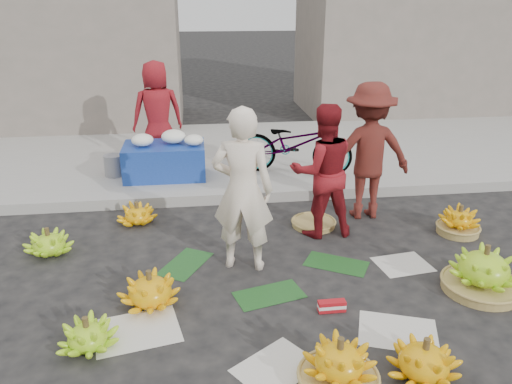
{
  "coord_description": "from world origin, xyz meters",
  "views": [
    {
      "loc": [
        -0.74,
        -4.23,
        2.65
      ],
      "look_at": [
        -0.11,
        0.73,
        0.7
      ],
      "focal_mm": 35.0,
      "sensor_mm": 36.0,
      "label": 1
    }
  ],
  "objects": [
    {
      "name": "ground",
      "position": [
        0.0,
        0.0,
        0.0
      ],
      "size": [
        80.0,
        80.0,
        0.0
      ],
      "primitive_type": "plane",
      "color": "black",
      "rests_on": "ground"
    },
    {
      "name": "curb",
      "position": [
        0.0,
        2.2,
        0.07
      ],
      "size": [
        40.0,
        0.25,
        0.15
      ],
      "primitive_type": "cube",
      "color": "gray",
      "rests_on": "ground"
    },
    {
      "name": "sidewalk",
      "position": [
        0.0,
        4.3,
        0.06
      ],
      "size": [
        40.0,
        4.0,
        0.12
      ],
      "primitive_type": "cube",
      "color": "gray",
      "rests_on": "ground"
    },
    {
      "name": "building_left",
      "position": [
        -4.0,
        7.2,
        2.0
      ],
      "size": [
        6.0,
        3.0,
        4.0
      ],
      "primitive_type": "cube",
      "color": "gray",
      "rests_on": "sidewalk"
    },
    {
      "name": "building_right",
      "position": [
        4.5,
        7.7,
        2.5
      ],
      "size": [
        5.0,
        3.0,
        5.0
      ],
      "primitive_type": "cube",
      "color": "gray",
      "rests_on": "sidewalk"
    },
    {
      "name": "newspaper_scatter",
      "position": [
        0.0,
        -0.8,
        0.0
      ],
      "size": [
        3.2,
        1.8,
        0.0
      ],
      "primitive_type": null,
      "color": "silver",
      "rests_on": "ground"
    },
    {
      "name": "banana_leaves",
      "position": [
        -0.1,
        0.2,
        0.0
      ],
      "size": [
        2.0,
        1.0,
        0.0
      ],
      "primitive_type": null,
      "color": "#18481B",
      "rests_on": "ground"
    },
    {
      "name": "banana_bunch_0",
      "position": [
        -1.21,
        -0.2,
        0.15
      ],
      "size": [
        0.72,
        0.72,
        0.35
      ],
      "rotation": [
        0.0,
        0.0,
        -0.41
      ],
      "color": "#F9B60C",
      "rests_on": "ground"
    },
    {
      "name": "banana_bunch_1",
      "position": [
        -1.67,
        -0.77,
        0.12
      ],
      "size": [
        0.57,
        0.57,
        0.29
      ],
      "rotation": [
        0.0,
        0.0,
        0.4
      ],
      "color": "#81C71C",
      "rests_on": "ground"
    },
    {
      "name": "banana_bunch_2",
      "position": [
        0.22,
        -1.43,
        0.17
      ],
      "size": [
        0.64,
        0.64,
        0.41
      ],
      "rotation": [
        0.0,
        0.0,
        0.36
      ],
      "color": "olive",
      "rests_on": "ground"
    },
    {
      "name": "banana_bunch_3",
      "position": [
        0.88,
        -1.42,
        0.14
      ],
      "size": [
        0.6,
        0.6,
        0.33
      ],
      "rotation": [
        0.0,
        0.0,
        -0.15
      ],
      "color": "#F9B60C",
      "rests_on": "ground"
    },
    {
      "name": "banana_bunch_4",
      "position": [
        1.95,
        -0.37,
        0.21
      ],
      "size": [
        0.76,
        0.76,
        0.49
      ],
      "rotation": [
        0.0,
        0.0,
        0.19
      ],
      "color": "olive",
      "rests_on": "ground"
    },
    {
      "name": "banana_bunch_5",
      "position": [
        2.36,
        0.85,
        0.15
      ],
      "size": [
        0.49,
        0.49,
        0.36
      ],
      "rotation": [
        0.0,
        0.0,
        0.22
      ],
      "color": "olive",
      "rests_on": "ground"
    },
    {
      "name": "banana_bunch_6",
      "position": [
        -2.39,
        0.93,
        0.13
      ],
      "size": [
        0.57,
        0.57,
        0.31
      ],
      "rotation": [
        0.0,
        0.0,
        0.23
      ],
      "color": "#81C71C",
      "rests_on": "ground"
    },
    {
      "name": "banana_bunch_7",
      "position": [
        -1.5,
        1.62,
        0.12
      ],
      "size": [
        0.58,
        0.58,
        0.29
      ],
      "rotation": [
        0.0,
        0.0,
        -0.43
      ],
      "color": "#F9B60C",
      "rests_on": "ground"
    },
    {
      "name": "basket_spare",
      "position": [
        0.68,
        1.27,
        0.03
      ],
      "size": [
        0.7,
        0.7,
        0.06
      ],
      "primitive_type": "cylinder",
      "rotation": [
        0.0,
        0.0,
        -0.43
      ],
      "color": "olive",
      "rests_on": "ground"
    },
    {
      "name": "incense_stack",
      "position": [
        0.42,
        -0.53,
        0.06
      ],
      "size": [
        0.25,
        0.08,
        0.1
      ],
      "primitive_type": "cube",
      "rotation": [
        0.0,
        0.0,
        0.0
      ],
      "color": "#B4131B",
      "rests_on": "ground"
    },
    {
      "name": "vendor_cream",
      "position": [
        -0.29,
        0.4,
        0.85
      ],
      "size": [
        0.71,
        0.56,
        1.71
      ],
      "primitive_type": "imported",
      "rotation": [
        0.0,
        0.0,
        2.88
      ],
      "color": "white",
      "rests_on": "ground"
    },
    {
      "name": "vendor_red",
      "position": [
        0.7,
        1.07,
        0.79
      ],
      "size": [
        0.79,
        0.63,
        1.57
      ],
      "primitive_type": "imported",
      "rotation": [
        0.0,
        0.0,
        3.19
      ],
      "color": "maroon",
      "rests_on": "ground"
    },
    {
      "name": "man_striped",
      "position": [
        1.4,
        1.51,
        0.86
      ],
      "size": [
        1.12,
        0.66,
        1.72
      ],
      "primitive_type": "imported",
      "rotation": [
        0.0,
        0.0,
        3.13
      ],
      "color": "maroon",
      "rests_on": "ground"
    },
    {
      "name": "flower_table",
      "position": [
        -1.2,
        3.03,
        0.41
      ],
      "size": [
        1.2,
        0.75,
        0.69
      ],
      "rotation": [
        0.0,
        0.0,
        -0.0
      ],
      "color": "navy",
      "rests_on": "sidewalk"
    },
    {
      "name": "grey_bucket",
      "position": [
        -1.98,
        3.16,
        0.28
      ],
      "size": [
        0.28,
        0.28,
        0.32
      ],
      "primitive_type": "cylinder",
      "color": "slate",
      "rests_on": "sidewalk"
    },
    {
      "name": "flower_vendor",
      "position": [
        -1.31,
        3.76,
        0.94
      ],
      "size": [
        0.89,
        0.68,
        1.64
      ],
      "primitive_type": "imported",
      "rotation": [
        0.0,
        0.0,
        3.35
      ],
      "color": "maroon",
      "rests_on": "sidewalk"
    },
    {
      "name": "bicycle",
      "position": [
        0.76,
        2.95,
        0.58
      ],
      "size": [
        1.11,
        1.86,
        0.92
      ],
      "primitive_type": "imported",
      "rotation": [
        0.0,
        0.0,
        1.26
      ],
      "color": "gray",
      "rests_on": "sidewalk"
    }
  ]
}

